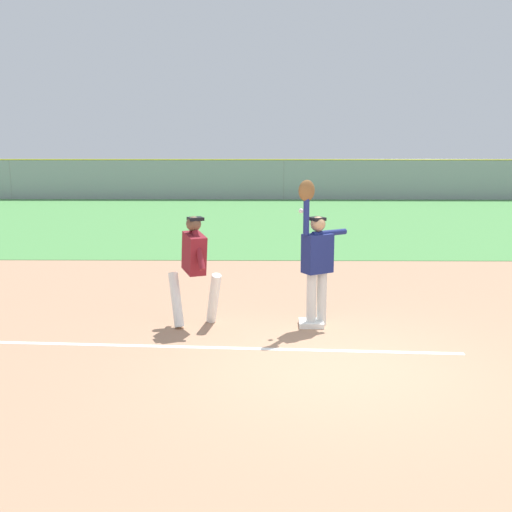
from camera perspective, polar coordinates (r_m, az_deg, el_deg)
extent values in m
plane|color=tan|center=(8.22, 7.38, -9.92)|extent=(69.17, 69.17, 0.00)
cube|color=#4C8C47|center=(22.19, 3.14, 3.32)|extent=(51.67, 14.85, 0.01)
cube|color=white|center=(9.51, -19.49, -7.53)|extent=(11.98, 0.84, 0.01)
cube|color=white|center=(9.81, 5.09, -6.15)|extent=(0.39, 0.39, 0.08)
cylinder|color=silver|center=(9.78, 6.05, -3.88)|extent=(0.21, 0.21, 0.85)
cylinder|color=silver|center=(9.67, 5.10, -4.04)|extent=(0.21, 0.21, 0.85)
cube|color=navy|center=(9.57, 5.65, 0.24)|extent=(0.51, 0.45, 0.60)
sphere|color=tan|center=(9.49, 5.70, 2.94)|extent=(0.32, 0.32, 0.23)
cube|color=black|center=(9.51, 5.60, 3.41)|extent=(0.29, 0.29, 0.05)
cylinder|color=navy|center=(9.34, 4.63, 3.80)|extent=(0.12, 0.12, 0.62)
cylinder|color=navy|center=(9.65, 6.74, 2.12)|extent=(0.58, 0.40, 0.09)
ellipsoid|color=brown|center=(9.31, 4.67, 6.00)|extent=(0.31, 0.27, 0.32)
cylinder|color=white|center=(9.75, -3.90, -3.89)|extent=(0.32, 0.46, 0.85)
cylinder|color=white|center=(9.73, -7.33, -3.99)|extent=(0.32, 0.46, 0.85)
cube|color=maroon|center=(9.58, -5.69, 0.26)|extent=(0.46, 0.59, 0.66)
sphere|color=brown|center=(9.51, -5.74, 2.95)|extent=(0.31, 0.31, 0.23)
cube|color=black|center=(9.51, -5.57, 3.41)|extent=(0.28, 0.27, 0.05)
cylinder|color=maroon|center=(9.77, -6.11, 0.95)|extent=(0.25, 0.40, 0.58)
cylinder|color=maroon|center=(9.36, -5.27, 0.53)|extent=(0.25, 0.40, 0.58)
sphere|color=white|center=(9.53, 4.16, 4.15)|extent=(0.07, 0.07, 0.07)
cube|color=#93999E|center=(29.48, 2.56, 6.97)|extent=(51.67, 0.06, 1.84)
cylinder|color=yellow|center=(29.44, 2.57, 8.81)|extent=(51.67, 0.06, 0.06)
cylinder|color=gray|center=(31.81, -21.56, 6.51)|extent=(0.08, 0.08, 1.84)
cylinder|color=gray|center=(29.48, 2.56, 6.97)|extent=(0.08, 0.08, 1.84)
cube|color=white|center=(34.06, -16.35, 6.48)|extent=(4.57, 2.35, 0.55)
cube|color=#2D333D|center=(34.03, -16.39, 7.28)|extent=(2.37, 1.97, 0.40)
cylinder|color=black|center=(34.43, -13.47, 6.20)|extent=(0.62, 0.28, 0.60)
cylinder|color=black|center=(32.66, -14.61, 5.92)|extent=(0.62, 0.28, 0.60)
cylinder|color=black|center=(35.53, -17.89, 6.11)|extent=(0.62, 0.28, 0.60)
cylinder|color=black|center=(33.82, -19.22, 5.82)|extent=(0.62, 0.28, 0.60)
cube|color=black|center=(32.60, -7.34, 6.65)|extent=(4.57, 2.34, 0.55)
cube|color=#2D333D|center=(32.57, -7.36, 7.49)|extent=(2.37, 1.97, 0.40)
cylinder|color=black|center=(33.55, -4.78, 6.35)|extent=(0.62, 0.28, 0.60)
cylinder|color=black|center=(31.65, -4.75, 6.08)|extent=(0.62, 0.28, 0.60)
cylinder|color=black|center=(33.65, -9.75, 6.24)|extent=(0.62, 0.28, 0.60)
cylinder|color=black|center=(31.76, -10.01, 5.97)|extent=(0.62, 0.28, 0.60)
cube|color=#1E6B33|center=(32.44, 0.82, 6.72)|extent=(4.50, 2.14, 0.55)
cube|color=#2D333D|center=(32.41, 0.82, 7.56)|extent=(2.29, 1.87, 0.40)
cylinder|color=black|center=(33.52, 3.21, 6.36)|extent=(0.61, 0.25, 0.60)
cylinder|color=black|center=(31.63, 3.55, 6.09)|extent=(0.61, 0.25, 0.60)
cylinder|color=black|center=(33.35, -1.78, 6.35)|extent=(0.61, 0.25, 0.60)
cylinder|color=black|center=(31.46, -1.74, 6.08)|extent=(0.61, 0.25, 0.60)
cube|color=tan|center=(32.18, 9.40, 6.54)|extent=(4.56, 2.31, 0.55)
cube|color=#2D333D|center=(32.15, 9.42, 7.39)|extent=(2.36, 1.95, 0.40)
cylinder|color=black|center=(33.25, 11.80, 6.12)|extent=(0.62, 0.28, 0.60)
cylinder|color=black|center=(31.37, 12.13, 5.84)|extent=(0.62, 0.28, 0.60)
cylinder|color=black|center=(33.10, 6.77, 6.25)|extent=(0.62, 0.28, 0.60)
cylinder|color=black|center=(31.21, 6.80, 5.97)|extent=(0.62, 0.28, 0.60)
cube|color=#23389E|center=(33.47, 18.68, 6.28)|extent=(4.47, 2.07, 0.55)
cube|color=#2D333D|center=(33.44, 18.73, 7.09)|extent=(2.27, 1.83, 0.40)
cylinder|color=black|center=(34.89, 20.37, 5.88)|extent=(0.61, 0.24, 0.60)
cylinder|color=black|center=(33.14, 21.58, 5.58)|extent=(0.61, 0.24, 0.60)
cylinder|color=black|center=(33.92, 15.79, 6.03)|extent=(0.61, 0.24, 0.60)
cylinder|color=black|center=(32.12, 16.80, 5.73)|extent=(0.61, 0.24, 0.60)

